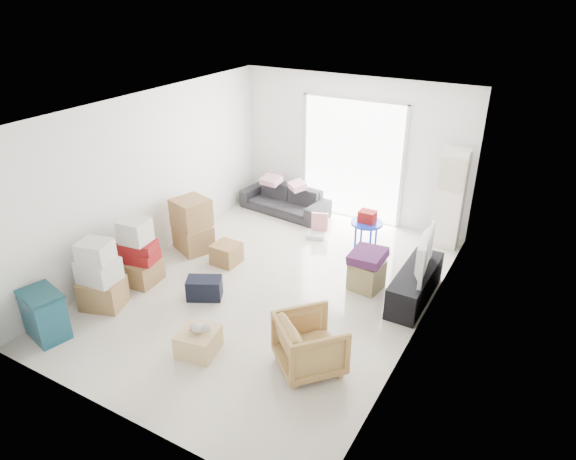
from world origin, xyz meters
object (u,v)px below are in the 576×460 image
(kids_table, at_px, (367,221))
(storage_bins, at_px, (45,315))
(ac_tower, at_px, (450,199))
(armchair, at_px, (310,342))
(television, at_px, (417,266))
(ottoman, at_px, (366,275))
(wood_crate, at_px, (198,342))
(tv_console, at_px, (415,285))
(sofa, at_px, (285,196))

(kids_table, bearing_deg, storage_bins, -121.35)
(ac_tower, distance_m, storage_bins, 6.43)
(kids_table, bearing_deg, armchair, -79.86)
(television, height_order, armchair, armchair)
(television, relative_size, ottoman, 2.35)
(armchair, xyz_separation_m, wood_crate, (-1.34, -0.44, -0.22))
(storage_bins, bearing_deg, tv_console, 39.49)
(tv_console, xyz_separation_m, sofa, (-3.19, 1.75, 0.11))
(armchair, relative_size, kids_table, 1.11)
(tv_console, bearing_deg, kids_table, 136.28)
(kids_table, bearing_deg, tv_console, -43.72)
(ottoman, height_order, wood_crate, ottoman)
(television, xyz_separation_m, wood_crate, (-1.98, -2.50, -0.39))
(sofa, height_order, kids_table, sofa)
(tv_console, xyz_separation_m, kids_table, (-1.23, 1.17, 0.25))
(sofa, xyz_separation_m, armchair, (2.54, -3.81, 0.03))
(kids_table, bearing_deg, television, -43.72)
(kids_table, bearing_deg, ottoman, -67.87)
(sofa, height_order, storage_bins, sofa)
(sofa, xyz_separation_m, ottoman, (2.47, -1.83, -0.13))
(ottoman, bearing_deg, television, 6.11)
(storage_bins, bearing_deg, wood_crate, 20.49)
(tv_console, height_order, ottoman, tv_console)
(television, xyz_separation_m, armchair, (-0.65, -2.06, -0.17))
(storage_bins, distance_m, kids_table, 5.14)
(television, bearing_deg, sofa, 53.73)
(armchair, relative_size, ottoman, 1.71)
(television, xyz_separation_m, storage_bins, (-3.90, -3.21, -0.21))
(television, distance_m, storage_bins, 5.06)
(storage_bins, distance_m, ottoman, 4.47)
(television, height_order, wood_crate, television)
(ac_tower, distance_m, sofa, 3.18)
(ac_tower, distance_m, television, 1.93)
(television, distance_m, sofa, 3.64)
(television, relative_size, armchair, 1.37)
(television, distance_m, ottoman, 0.79)
(storage_bins, bearing_deg, ac_tower, 53.04)
(tv_console, distance_m, kids_table, 1.72)
(wood_crate, bearing_deg, ac_tower, 66.26)
(wood_crate, bearing_deg, sofa, 105.77)
(tv_console, distance_m, television, 0.31)
(tv_console, height_order, sofa, sofa)
(ottoman, bearing_deg, storage_bins, -135.41)
(tv_console, bearing_deg, wood_crate, -128.47)
(wood_crate, bearing_deg, ottoman, 62.39)
(tv_console, xyz_separation_m, storage_bins, (-3.90, -3.21, 0.09))
(sofa, height_order, wood_crate, sofa)
(television, relative_size, wood_crate, 2.22)
(ac_tower, relative_size, kids_table, 2.59)
(television, bearing_deg, tv_console, 172.55)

